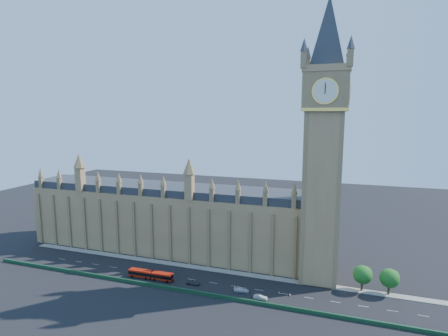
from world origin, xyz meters
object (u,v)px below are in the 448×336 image
(car_grey, at_px, (193,282))
(car_silver, at_px, (260,297))
(car_white, at_px, (242,290))
(red_bus, at_px, (151,275))

(car_grey, relative_size, car_silver, 1.09)
(car_grey, xyz_separation_m, car_silver, (23.70, -2.42, -0.09))
(car_grey, distance_m, car_silver, 23.82)
(car_silver, height_order, car_white, car_white)
(car_silver, xyz_separation_m, car_white, (-6.76, 2.57, 0.02))
(car_grey, height_order, car_white, car_grey)
(car_silver, relative_size, car_white, 0.86)
(car_silver, bearing_deg, red_bus, 88.06)
(car_grey, bearing_deg, car_white, -88.65)
(car_white, bearing_deg, car_silver, -117.35)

